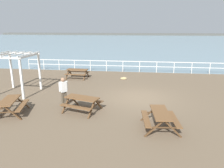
{
  "coord_description": "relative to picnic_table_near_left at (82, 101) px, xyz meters",
  "views": [
    {
      "loc": [
        -0.08,
        -12.98,
        4.4
      ],
      "look_at": [
        -1.75,
        0.08,
        0.8
      ],
      "focal_mm": 34.18,
      "sensor_mm": 36.0,
      "label": 1
    }
  ],
  "objects": [
    {
      "name": "lattice_pergola",
      "position": [
        -5.17,
        2.56,
        1.41
      ],
      "size": [
        2.55,
        2.67,
        2.7
      ],
      "rotation": [
        0.0,
        0.0,
        -0.05
      ],
      "color": "white",
      "rests_on": "ground"
    },
    {
      "name": "picnic_table_near_right",
      "position": [
        3.92,
        -1.5,
        0.0
      ],
      "size": [
        1.68,
        1.92,
        0.8
      ],
      "rotation": [
        0.0,
        0.0,
        1.66
      ],
      "color": "brown",
      "rests_on": "ground"
    },
    {
      "name": "visitor",
      "position": [
        -1.21,
        0.59,
        0.36
      ],
      "size": [
        0.39,
        0.41,
        1.66
      ],
      "rotation": [
        0.0,
        0.0,
        5.53
      ],
      "color": "#4C4233",
      "rests_on": "ground"
    },
    {
      "name": "picnic_table_far_left",
      "position": [
        -3.57,
        -0.88,
        0.0
      ],
      "size": [
        1.9,
        2.12,
        0.8
      ],
      "rotation": [
        0.0,
        0.0,
        1.82
      ],
      "color": "brown",
      "rests_on": "ground"
    },
    {
      "name": "rope_coil",
      "position": [
        1.65,
        7.4,
        -0.53
      ],
      "size": [
        0.55,
        0.55,
        0.11
      ],
      "primitive_type": "torus",
      "color": "tan",
      "rests_on": "ground"
    },
    {
      "name": "seaward_railing",
      "position": [
        2.99,
        10.4,
        0.15
      ],
      "size": [
        23.07,
        0.07,
        1.08
      ],
      "color": "white",
      "rests_on": "ground"
    },
    {
      "name": "picnic_table_mid_centre",
      "position": [
        -2.36,
        7.21,
        0.0
      ],
      "size": [
        1.87,
        1.62,
        0.8
      ],
      "rotation": [
        0.0,
        0.0,
        -0.05
      ],
      "color": "brown",
      "rests_on": "ground"
    },
    {
      "name": "ground_plane",
      "position": [
        2.99,
        2.65,
        -0.68
      ],
      "size": [
        30.0,
        24.0,
        0.2
      ],
      "primitive_type": "cube",
      "color": "brown"
    },
    {
      "name": "distant_shoreline",
      "position": [
        2.99,
        98.4,
        -0.58
      ],
      "size": [
        142.0,
        6.0,
        1.8
      ],
      "primitive_type": "cube",
      "color": "#4C4C47",
      "rests_on": "ground"
    },
    {
      "name": "sea_band",
      "position": [
        2.99,
        55.4,
        -0.58
      ],
      "size": [
        142.0,
        90.0,
        0.01
      ],
      "primitive_type": "cube",
      "color": "gray",
      "rests_on": "ground"
    },
    {
      "name": "picnic_table_near_left",
      "position": [
        0.0,
        0.0,
        0.0
      ],
      "size": [
        2.16,
        1.96,
        0.8
      ],
      "rotation": [
        0.0,
        0.0,
        -0.3
      ],
      "color": "brown",
      "rests_on": "ground"
    }
  ]
}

